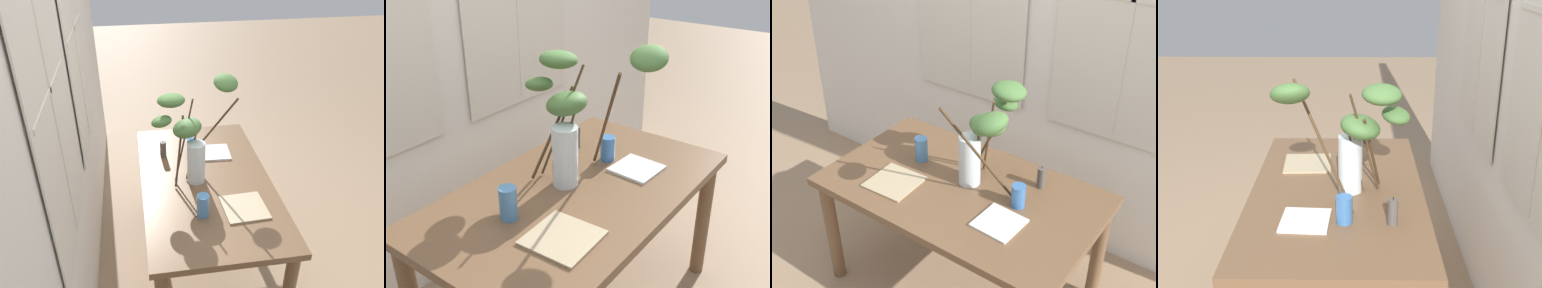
% 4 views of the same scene
% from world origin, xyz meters
% --- Properties ---
extents(ground, '(14.00, 14.00, 0.00)m').
position_xyz_m(ground, '(0.00, 0.00, 0.00)').
color(ground, '#9E7F60').
extents(back_wall_with_windows, '(4.04, 0.14, 2.91)m').
position_xyz_m(back_wall_with_windows, '(0.00, 0.83, 1.46)').
color(back_wall_with_windows, silver).
rests_on(back_wall_with_windows, ground).
extents(dining_table, '(1.43, 0.83, 0.72)m').
position_xyz_m(dining_table, '(0.00, 0.00, 0.62)').
color(dining_table, brown).
rests_on(dining_table, ground).
extents(vase_with_branches, '(0.45, 0.64, 0.63)m').
position_xyz_m(vase_with_branches, '(0.10, 0.08, 1.05)').
color(vase_with_branches, silver).
rests_on(vase_with_branches, dining_table).
extents(drinking_glass_blue_left, '(0.07, 0.07, 0.14)m').
position_xyz_m(drinking_glass_blue_left, '(-0.33, 0.08, 0.79)').
color(drinking_glass_blue_left, '#4C84BC').
rests_on(drinking_glass_blue_left, dining_table).
extents(drinking_glass_blue_right, '(0.07, 0.07, 0.12)m').
position_xyz_m(drinking_glass_blue_right, '(0.31, 0.04, 0.78)').
color(drinking_glass_blue_right, '#386BAD').
rests_on(drinking_glass_blue_right, dining_table).
extents(plate_square_left, '(0.26, 0.26, 0.01)m').
position_xyz_m(plate_square_left, '(-0.31, -0.17, 0.73)').
color(plate_square_left, tan).
rests_on(plate_square_left, dining_table).
extents(plate_square_right, '(0.22, 0.22, 0.01)m').
position_xyz_m(plate_square_right, '(0.31, -0.12, 0.73)').
color(plate_square_right, white).
rests_on(plate_square_right, dining_table).
extents(pillar_candle, '(0.04, 0.04, 0.13)m').
position_xyz_m(pillar_candle, '(0.33, 0.25, 0.78)').
color(pillar_candle, '#514C47').
rests_on(pillar_candle, dining_table).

